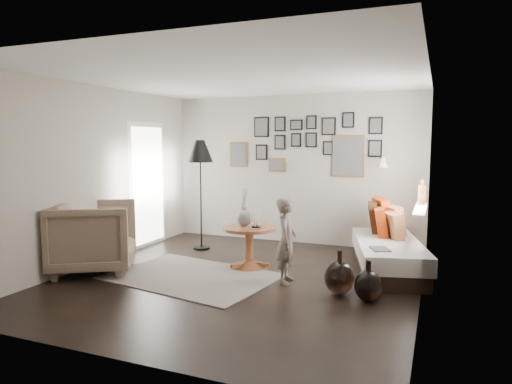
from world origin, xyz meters
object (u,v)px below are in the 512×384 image
at_px(vase, 244,215).
at_px(daybed, 389,249).
at_px(demijohn_large, 339,277).
at_px(demijohn_small, 368,286).
at_px(floor_lamp, 200,155).
at_px(child, 286,241).
at_px(armchair, 94,237).
at_px(pedestal_table, 249,249).
at_px(magazine_basket, 112,260).

relative_size(vase, daybed, 0.26).
bearing_deg(vase, demijohn_large, -24.40).
xyz_separation_m(vase, demijohn_small, (1.86, -0.81, -0.58)).
bearing_deg(floor_lamp, child, -32.61).
bearing_deg(armchair, floor_lamp, -54.13).
bearing_deg(demijohn_large, demijohn_small, -18.92).
distance_m(pedestal_table, demijohn_small, 1.95).
height_order(armchair, demijohn_small, armchair).
distance_m(demijohn_small, child, 1.18).
bearing_deg(daybed, vase, -177.33).
bearing_deg(demijohn_small, child, 162.80).
bearing_deg(vase, daybed, 16.96).
relative_size(floor_lamp, magazine_basket, 4.92).
distance_m(magazine_basket, child, 2.43).
xyz_separation_m(daybed, child, (-1.16, -1.07, 0.25)).
bearing_deg(pedestal_table, magazine_basket, -150.08).
bearing_deg(vase, child, -31.02).
bearing_deg(child, magazine_basket, 94.04).
distance_m(pedestal_table, daybed, 1.96).
xyz_separation_m(vase, floor_lamp, (-1.11, 0.74, 0.81)).
distance_m(demijohn_large, demijohn_small, 0.37).
relative_size(demijohn_large, demijohn_small, 1.10).
xyz_separation_m(pedestal_table, floor_lamp, (-1.19, 0.76, 1.29)).
bearing_deg(demijohn_large, pedestal_table, 155.06).
relative_size(daybed, demijohn_small, 4.29).
bearing_deg(magazine_basket, floor_lamp, 75.04).
bearing_deg(demijohn_small, armchair, -177.18).
distance_m(vase, floor_lamp, 1.56).
bearing_deg(child, armchair, 93.26).
distance_m(vase, demijohn_large, 1.75).
xyz_separation_m(demijohn_small, child, (-1.07, 0.33, 0.36)).
bearing_deg(demijohn_small, magazine_basket, -177.30).
bearing_deg(demijohn_small, vase, 156.60).
bearing_deg(armchair, demijohn_small, -118.42).
bearing_deg(magazine_basket, vase, 31.70).
bearing_deg(demijohn_small, demijohn_large, 161.08).
bearing_deg(daybed, demijohn_small, -107.75).
bearing_deg(daybed, armchair, -171.62).
bearing_deg(vase, magazine_basket, -148.30).
relative_size(armchair, child, 0.99).
distance_m(pedestal_table, magazine_basket, 1.90).
xyz_separation_m(floor_lamp, demijohn_small, (2.97, -1.55, -1.39)).
xyz_separation_m(armchair, child, (2.63, 0.51, 0.05)).
relative_size(magazine_basket, demijohn_small, 0.77).
height_order(pedestal_table, demijohn_small, pedestal_table).
distance_m(magazine_basket, demijohn_large, 3.09).
bearing_deg(pedestal_table, vase, 165.96).
xyz_separation_m(demijohn_large, demijohn_small, (0.35, -0.12, -0.02)).
bearing_deg(demijohn_large, floor_lamp, 151.46).
relative_size(pedestal_table, child, 0.69).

